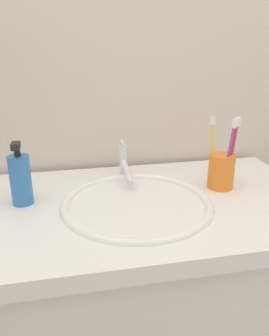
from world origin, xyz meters
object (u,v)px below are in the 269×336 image
Objects in this scene: faucet at (125,165)px; soap_dispenser at (21,179)px; toothbrush_cup at (221,171)px; toothbrush_yellow at (213,147)px; toothbrush_red at (232,149)px; toothbrush_purple at (229,150)px; toothbrush_blue at (233,147)px.

faucet is 0.32m from soap_dispenser.
soap_dispenser is (-0.29, -0.12, 0.02)m from faucet.
toothbrush_cup is 0.51× the size of toothbrush_yellow.
toothbrush_red is at bearing -24.85° from faucet.
toothbrush_yellow reaches higher than soap_dispenser.
toothbrush_purple is 1.02× the size of toothbrush_yellow.
toothbrush_cup is (0.26, -0.12, 0.00)m from faucet.
toothbrush_yellow is at bearing 139.00° from toothbrush_red.
faucet is at bearing 158.56° from toothbrush_blue.
toothbrush_blue reaches higher than soap_dispenser.
toothbrush_blue is at bearing 10.48° from toothbrush_cup.
toothbrush_purple is 0.56m from soap_dispenser.
soap_dispenser is at bearing -158.20° from faucet.
faucet is 0.33m from toothbrush_blue.
soap_dispenser reaches higher than faucet.
soap_dispenser is at bearing -179.89° from toothbrush_blue.
toothbrush_red is 0.58m from soap_dispenser.
faucet is 0.85× the size of toothbrush_red.
toothbrush_red reaches higher than toothbrush_cup.
toothbrush_purple reaches higher than toothbrush_yellow.
toothbrush_purple reaches higher than soap_dispenser.
toothbrush_cup is at bearing 156.54° from toothbrush_red.
faucet is 0.87× the size of toothbrush_blue.
toothbrush_blue is 0.59m from soap_dispenser.
toothbrush_purple reaches higher than faucet.
faucet is 1.72× the size of toothbrush_cup.
faucet is at bearing 158.54° from toothbrush_yellow.
toothbrush_yellow is 0.54m from soap_dispenser.
faucet is 0.29m from toothbrush_cup.
toothbrush_purple is at bearing -2.84° from soap_dispenser.
toothbrush_cup is 0.08m from toothbrush_blue.
faucet is at bearing 155.03° from toothbrush_cup.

